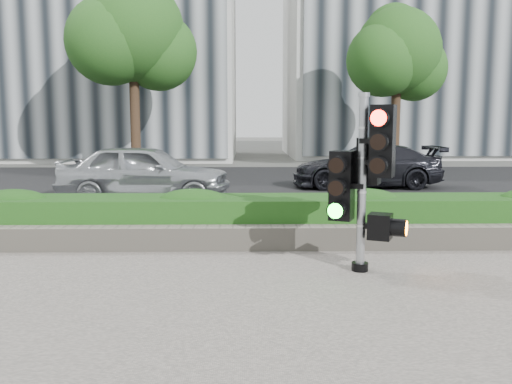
% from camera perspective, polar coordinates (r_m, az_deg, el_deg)
% --- Properties ---
extents(ground, '(120.00, 120.00, 0.00)m').
position_cam_1_polar(ground, '(6.17, 2.41, -10.39)').
color(ground, '#51514C').
rests_on(ground, ground).
extents(road, '(60.00, 13.00, 0.02)m').
position_cam_1_polar(road, '(15.98, 0.29, 0.68)').
color(road, black).
rests_on(road, ground).
extents(curb, '(60.00, 0.25, 0.12)m').
position_cam_1_polar(curb, '(9.20, 1.25, -4.03)').
color(curb, gray).
rests_on(curb, ground).
extents(stone_wall, '(12.00, 0.32, 0.34)m').
position_cam_1_polar(stone_wall, '(7.95, 1.61, -4.82)').
color(stone_wall, gray).
rests_on(stone_wall, sidewalk).
extents(hedge, '(12.00, 1.00, 0.68)m').
position_cam_1_polar(hedge, '(8.55, 1.41, -2.79)').
color(hedge, '#3A8027').
rests_on(hedge, sidewalk).
extents(building_left, '(16.00, 9.00, 15.00)m').
position_cam_1_polar(building_left, '(30.65, -18.24, 17.61)').
color(building_left, '#B7B7B2').
rests_on(building_left, ground).
extents(building_right, '(18.00, 10.00, 12.00)m').
position_cam_1_polar(building_right, '(33.14, 19.67, 14.13)').
color(building_right, '#B7B7B2').
rests_on(building_right, ground).
extents(tree_left, '(4.61, 4.03, 7.34)m').
position_cam_1_polar(tree_left, '(21.08, -12.87, 15.86)').
color(tree_left, black).
rests_on(tree_left, ground).
extents(tree_right, '(4.10, 3.58, 6.53)m').
position_cam_1_polar(tree_right, '(22.35, 14.60, 13.85)').
color(tree_right, black).
rests_on(tree_right, ground).
extents(traffic_signal, '(0.82, 0.69, 2.20)m').
position_cam_1_polar(traffic_signal, '(6.78, 11.42, 1.87)').
color(traffic_signal, black).
rests_on(traffic_signal, sidewalk).
extents(car_silver, '(4.09, 1.88, 1.36)m').
position_cam_1_polar(car_silver, '(12.99, -11.62, 2.03)').
color(car_silver, '#B2B5B9').
rests_on(car_silver, road).
extents(car_dark, '(4.24, 1.80, 1.22)m').
position_cam_1_polar(car_dark, '(15.76, 11.55, 2.70)').
color(car_dark, black).
rests_on(car_dark, road).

